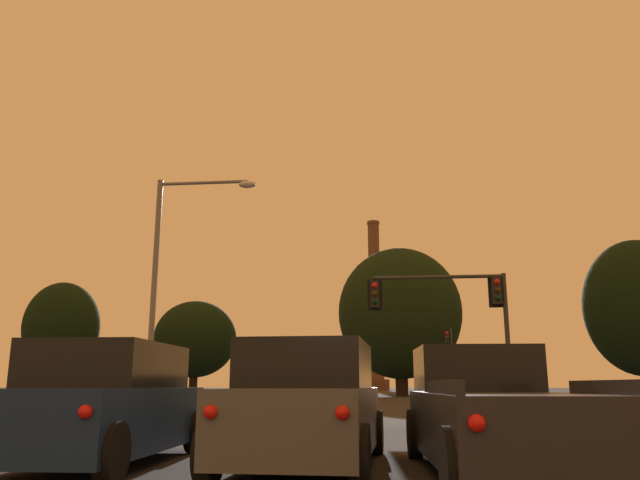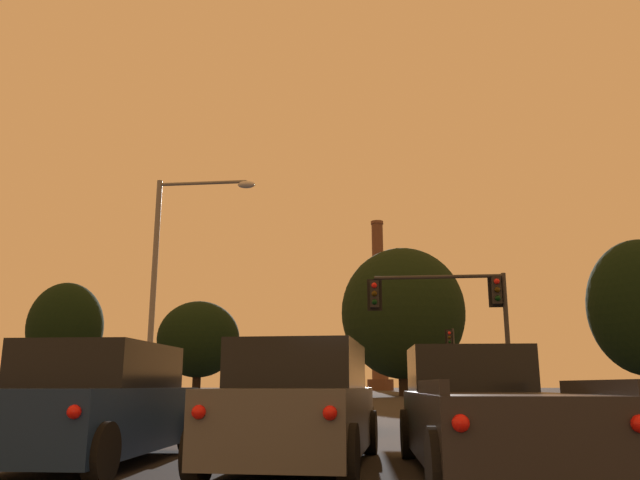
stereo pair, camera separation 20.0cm
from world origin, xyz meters
The scene contains 12 objects.
hatchback_center_lane_front centered at (0.05, 15.39, 0.66)m, with size 1.92×4.11×1.44m.
suv_left_lane_second centered at (-3.05, 7.88, 0.90)m, with size 2.26×4.96×1.86m.
suv_center_lane_second centered at (0.17, 7.98, 0.90)m, with size 2.26×4.96×1.86m.
pickup_truck_right_lane_second centered at (2.89, 7.44, 0.80)m, with size 2.42×5.58×1.82m.
traffic_light_overhead_right centered at (4.15, 22.43, 4.14)m, with size 5.44×0.50×5.40m.
traffic_light_far_right centered at (6.05, 45.59, 3.49)m, with size 0.78×0.50×5.31m.
street_lamp centered at (-6.20, 19.38, 5.32)m, with size 3.70×0.36×8.60m.
smokestack centered at (-1.05, 146.30, 15.81)m, with size 6.04×6.04×40.26m.
treeline_far_left centered at (3.02, 69.60, 9.23)m, with size 13.96×12.56×16.66m.
treeline_left_mid centered at (28.08, 67.05, 9.24)m, with size 11.24×10.12×16.47m.
treeline_center_right centered at (-35.94, 67.05, 7.70)m, with size 8.69×7.82×12.94m.
treeline_far_right centered at (-20.75, 69.50, 6.43)m, with size 9.59×8.63×10.85m.
Camera 1 is at (1.38, -1.86, 1.20)m, focal length 35.00 mm.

